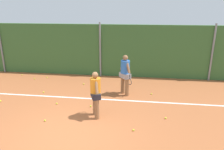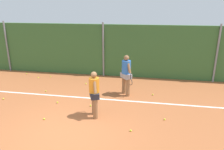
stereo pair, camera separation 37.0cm
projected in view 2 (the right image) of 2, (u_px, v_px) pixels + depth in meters
name	position (u px, v px, depth m)	size (l,w,h in m)	color
ground_plane	(82.00, 107.00, 8.65)	(31.89, 31.89, 0.00)	#A85B33
hedge_fence_backdrop	(104.00, 50.00, 12.21)	(20.73, 0.25, 2.91)	#386633
fence_post_left	(7.00, 46.00, 13.03)	(0.10, 0.10, 3.04)	gray
fence_post_center	(103.00, 50.00, 12.03)	(0.10, 0.10, 3.04)	gray
fence_post_right	(217.00, 54.00, 11.02)	(0.10, 0.10, 3.04)	gray
court_baseline_paint	(88.00, 98.00, 9.46)	(15.15, 0.10, 0.01)	white
player_foreground_near	(94.00, 92.00, 7.63)	(0.46, 0.73, 1.71)	#8C603D
player_midcourt	(126.00, 73.00, 9.53)	(0.61, 0.66, 1.84)	#8C603D
tennis_ball_0	(51.00, 77.00, 12.22)	(0.07, 0.07, 0.07)	#CCDB33
tennis_ball_1	(165.00, 119.00, 7.63)	(0.07, 0.07, 0.07)	#CCDB33
tennis_ball_2	(27.00, 74.00, 12.76)	(0.07, 0.07, 0.07)	#CCDB33
tennis_ball_3	(44.00, 119.00, 7.65)	(0.07, 0.07, 0.07)	#CCDB33
tennis_ball_5	(57.00, 102.00, 8.96)	(0.07, 0.07, 0.07)	#CCDB33
tennis_ball_6	(131.00, 131.00, 6.94)	(0.07, 0.07, 0.07)	#CCDB33
tennis_ball_7	(153.00, 95.00, 9.75)	(0.07, 0.07, 0.07)	#CCDB33
tennis_ball_8	(91.00, 106.00, 8.66)	(0.07, 0.07, 0.07)	#CCDB33
tennis_ball_10	(3.00, 99.00, 9.31)	(0.07, 0.07, 0.07)	#CCDB33
tennis_ball_11	(38.00, 78.00, 12.06)	(0.07, 0.07, 0.07)	#CCDB33
tennis_ball_12	(86.00, 84.00, 11.11)	(0.07, 0.07, 0.07)	#CCDB33
tennis_ball_13	(46.00, 91.00, 10.16)	(0.07, 0.07, 0.07)	#CCDB33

